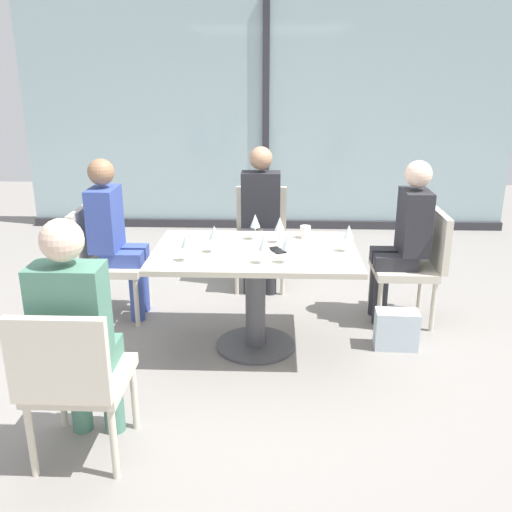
{
  "coord_description": "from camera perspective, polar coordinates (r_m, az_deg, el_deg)",
  "views": [
    {
      "loc": [
        0.14,
        -3.59,
        1.89
      ],
      "look_at": [
        0.0,
        0.1,
        0.65
      ],
      "focal_mm": 39.24,
      "sensor_mm": 36.0,
      "label": 1
    }
  ],
  "objects": [
    {
      "name": "chair_far_left",
      "position": [
        4.54,
        -15.4,
        -0.02
      ],
      "size": [
        0.5,
        0.46,
        0.87
      ],
      "color": "beige",
      "rests_on": "ground_plane"
    },
    {
      "name": "wine_glass_0",
      "position": [
        3.69,
        -4.27,
        2.33
      ],
      "size": [
        0.07,
        0.07,
        0.18
      ],
      "color": "silver",
      "rests_on": "dining_table_main"
    },
    {
      "name": "ground_plane",
      "position": [
        4.06,
        -0.05,
        -9.18
      ],
      "size": [
        12.0,
        12.0,
        0.0
      ],
      "primitive_type": "plane",
      "color": "gray"
    },
    {
      "name": "dining_table_main",
      "position": [
        3.83,
        -0.06,
        -1.79
      ],
      "size": [
        1.38,
        0.91,
        0.73
      ],
      "color": "#BCB29E",
      "rests_on": "ground_plane"
    },
    {
      "name": "wine_glass_3",
      "position": [
        3.75,
        9.44,
        2.38
      ],
      "size": [
        0.07,
        0.07,
        0.18
      ],
      "color": "silver",
      "rests_on": "dining_table_main"
    },
    {
      "name": "wine_glass_5",
      "position": [
        3.47,
        0.84,
        1.3
      ],
      "size": [
        0.07,
        0.07,
        0.18
      ],
      "color": "silver",
      "rests_on": "dining_table_main"
    },
    {
      "name": "person_far_left",
      "position": [
        4.45,
        -14.28,
        2.44
      ],
      "size": [
        0.39,
        0.34,
        1.26
      ],
      "color": "#384C9E",
      "rests_on": "ground_plane"
    },
    {
      "name": "cell_phone_on_table",
      "position": [
        3.75,
        2.16,
        0.6
      ],
      "size": [
        0.13,
        0.16,
        0.01
      ],
      "primitive_type": "cube",
      "rotation": [
        0.0,
        0.0,
        0.47
      ],
      "color": "black",
      "rests_on": "dining_table_main"
    },
    {
      "name": "person_far_right",
      "position": [
        4.38,
        14.93,
        2.13
      ],
      "size": [
        0.39,
        0.34,
        1.26
      ],
      "color": "#28282D",
      "rests_on": "ground_plane"
    },
    {
      "name": "window_wall_backdrop",
      "position": [
        6.82,
        1.01,
        12.84
      ],
      "size": [
        5.81,
        0.1,
        2.7
      ],
      "color": "#9CB7BC",
      "rests_on": "ground_plane"
    },
    {
      "name": "wine_glass_1",
      "position": [
        3.48,
        3.22,
        1.35
      ],
      "size": [
        0.07,
        0.07,
        0.18
      ],
      "color": "silver",
      "rests_on": "dining_table_main"
    },
    {
      "name": "person_near_window",
      "position": [
        4.91,
        0.47,
        4.52
      ],
      "size": [
        0.34,
        0.39,
        1.26
      ],
      "color": "#28282D",
      "rests_on": "ground_plane"
    },
    {
      "name": "chair_near_window",
      "position": [
        5.07,
        0.5,
        2.59
      ],
      "size": [
        0.46,
        0.51,
        0.87
      ],
      "color": "beige",
      "rests_on": "ground_plane"
    },
    {
      "name": "wine_glass_6",
      "position": [
        3.54,
        -7.1,
        1.52
      ],
      "size": [
        0.07,
        0.07,
        0.18
      ],
      "color": "silver",
      "rests_on": "dining_table_main"
    },
    {
      "name": "chair_front_left",
      "position": [
        2.87,
        -18.13,
        -11.55
      ],
      "size": [
        0.46,
        0.5,
        0.87
      ],
      "color": "beige",
      "rests_on": "ground_plane"
    },
    {
      "name": "person_front_left",
      "position": [
        2.87,
        -17.81,
        -6.94
      ],
      "size": [
        0.34,
        0.39,
        1.26
      ],
      "color": "#4C7F6B",
      "rests_on": "ground_plane"
    },
    {
      "name": "handbag_0",
      "position": [
        4.11,
        14.11,
        -7.28
      ],
      "size": [
        0.31,
        0.18,
        0.28
      ],
      "primitive_type": "cube",
      "rotation": [
        0.0,
        0.0,
        -0.05
      ],
      "color": "silver",
      "rests_on": "ground_plane"
    },
    {
      "name": "wine_glass_4",
      "position": [
        3.89,
        2.43,
        3.22
      ],
      "size": [
        0.07,
        0.07,
        0.18
      ],
      "color": "silver",
      "rests_on": "dining_table_main"
    },
    {
      "name": "chair_far_right",
      "position": [
        4.46,
        16.08,
        -0.4
      ],
      "size": [
        0.5,
        0.46,
        0.87
      ],
      "color": "beige",
      "rests_on": "ground_plane"
    },
    {
      "name": "coffee_cup",
      "position": [
        4.04,
        5.05,
        2.45
      ],
      "size": [
        0.08,
        0.08,
        0.09
      ],
      "primitive_type": "cylinder",
      "color": "white",
      "rests_on": "dining_table_main"
    },
    {
      "name": "wine_glass_2",
      "position": [
        3.97,
        -0.08,
        3.54
      ],
      "size": [
        0.07,
        0.07,
        0.18
      ],
      "color": "silver",
      "rests_on": "dining_table_main"
    }
  ]
}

